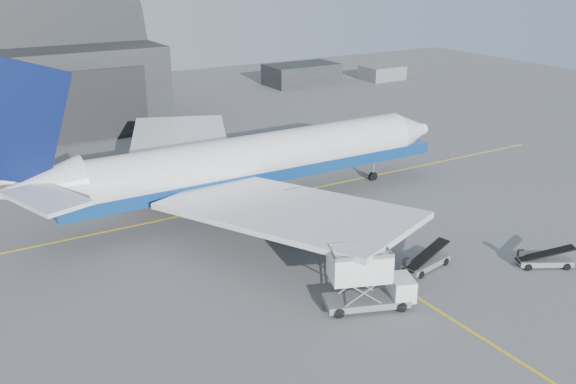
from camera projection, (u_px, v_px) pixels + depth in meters
ground at (383, 276)px, 50.39m from camera, size 200.00×200.00×0.00m
taxi_lines at (298, 223)px, 60.57m from camera, size 80.00×42.12×0.02m
distant_bldg_a at (302, 84)px, 126.72m from camera, size 14.00×8.00×4.00m
distant_bldg_b at (382, 80)px, 131.77m from camera, size 8.00×6.00×2.80m
airliner at (242, 163)px, 62.58m from camera, size 48.09×46.64×16.88m
catering_truck at (366, 280)px, 45.16m from camera, size 6.76×4.43×4.36m
pushback_tug at (340, 233)px, 56.75m from camera, size 4.13×3.13×1.70m
belt_loader_a at (425, 262)px, 51.43m from camera, size 5.01×2.50×1.87m
belt_loader_b at (544, 260)px, 51.84m from camera, size 4.48×3.39×1.75m
traffic_cone at (341, 262)px, 52.03m from camera, size 0.41×0.41×0.60m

